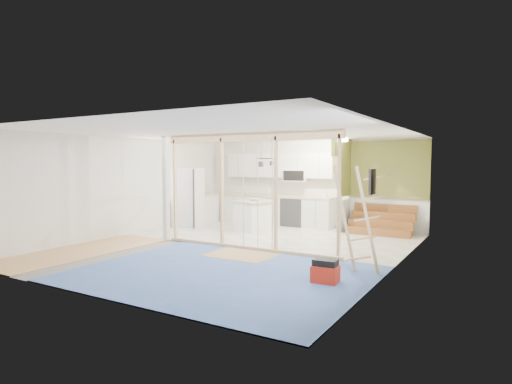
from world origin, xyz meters
The scene contains 17 objects.
room centered at (0.00, 0.00, 1.30)m, with size 7.01×8.01×2.61m.
floor_overlays centered at (0.07, 0.06, 0.01)m, with size 7.00×8.00×0.03m.
stud_frame centered at (-0.27, 0.00, 1.61)m, with size 4.66×0.14×2.60m.
base_cabinets centered at (-1.61, 3.36, 0.47)m, with size 4.45×2.24×0.93m.
upper_cabinets centered at (-0.84, 3.82, 1.82)m, with size 3.60×0.41×0.85m.
green_partition centered at (2.04, 3.66, 0.94)m, with size 2.25×1.51×2.60m.
pot_rack centered at (-0.31, 1.89, 2.00)m, with size 0.52×0.52×0.72m.
sheathing_panel centered at (3.48, -2.00, 1.30)m, with size 0.02×4.00×2.60m, color tan.
electrical_panel centered at (3.43, -1.40, 1.65)m, with size 0.04×0.30×0.40m, color #3B3A40.
ceiling_light centered at (1.40, 3.00, 2.54)m, with size 0.32×0.32×0.08m, color #FFEABF.
fridge centered at (-3.06, 2.04, 0.89)m, with size 0.93×0.90×1.77m.
island centered at (-0.95, 2.28, 0.43)m, with size 1.10×1.10×0.87m.
bowl centered at (-0.85, 2.25, 0.90)m, with size 0.28×0.28×0.07m, color silver.
soap_bottle_a centered at (-1.20, 3.64, 1.08)m, with size 0.12×0.12×0.30m, color silver.
soap_bottle_b centered at (0.70, 3.65, 1.03)m, with size 0.09×0.09×0.20m, color white.
toolbox centered at (2.76, -1.62, 0.19)m, with size 0.43×0.34×0.39m.
ladder centered at (3.01, -0.71, 0.96)m, with size 1.00×0.15×1.87m.
Camera 1 is at (5.23, -8.03, 1.95)m, focal length 30.00 mm.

